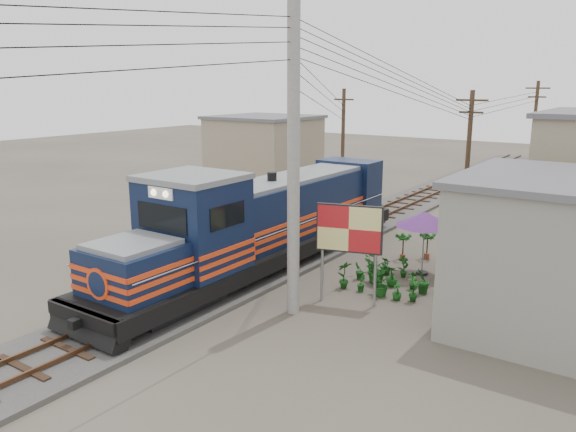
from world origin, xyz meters
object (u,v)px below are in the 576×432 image
Objects in this scene: vendor at (467,259)px; billboard at (349,231)px; locomotive at (263,225)px; market_umbrella at (425,219)px.

billboard is at bearing 23.61° from vendor.
market_umbrella is (5.58, 2.95, 0.39)m from locomotive.
billboard is at bearing -102.66° from market_umbrella.
market_umbrella is 1.65× the size of vendor.
billboard is 5.73m from vendor.
vendor is at bearing 25.65° from locomotive.
market_umbrella is at bearing -21.13° from vendor.
locomotive reaches higher than billboard.
locomotive is at bearing -12.67° from vendor.
locomotive is 8.03m from vendor.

